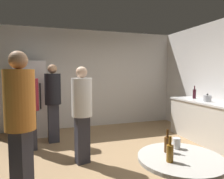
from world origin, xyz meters
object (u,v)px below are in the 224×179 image
kettle (207,98)px  wine_bottle_on_counter (194,94)px  refrigerator (32,99)px  person_in_orange_shirt (20,115)px  foreground_table (180,168)px  person_in_maroon_shirt (30,103)px  plastic_cup_white (176,143)px  person_in_white_shirt (82,107)px  person_in_black_shirt (53,97)px  beer_bottle_amber (170,153)px  beer_bottle_brown (167,144)px

kettle → wine_bottle_on_counter: size_ratio=0.79×
refrigerator → person_in_orange_shirt: size_ratio=1.02×
foreground_table → person_in_maroon_shirt: person_in_maroon_shirt is taller
wine_bottle_on_counter → foreground_table: wine_bottle_on_counter is taller
wine_bottle_on_counter → person_in_orange_shirt: person_in_orange_shirt is taller
plastic_cup_white → kettle: bearing=41.0°
plastic_cup_white → person_in_white_shirt: bearing=114.2°
person_in_black_shirt → person_in_white_shirt: bearing=11.6°
foreground_table → person_in_black_shirt: (-1.04, 3.02, 0.37)m
plastic_cup_white → person_in_maroon_shirt: (-1.58, 2.48, 0.14)m
kettle → plastic_cup_white: size_ratio=2.22×
foreground_table → person_in_black_shirt: bearing=109.1°
beer_bottle_amber → plastic_cup_white: bearing=45.7°
beer_bottle_brown → person_in_black_shirt: (-0.99, 2.88, 0.18)m
wine_bottle_on_counter → kettle: bearing=-101.0°
person_in_orange_shirt → person_in_maroon_shirt: 1.74m
person_in_orange_shirt → plastic_cup_white: bearing=3.8°
wine_bottle_on_counter → beer_bottle_brown: (-2.29, -2.36, -0.20)m
kettle → beer_bottle_brown: bearing=-140.0°
beer_bottle_amber → beer_bottle_brown: bearing=62.5°
plastic_cup_white → person_in_orange_shirt: person_in_orange_shirt is taller
wine_bottle_on_counter → plastic_cup_white: size_ratio=2.82×
beer_bottle_brown → person_in_orange_shirt: 1.64m
beer_bottle_brown → person_in_white_shirt: size_ratio=0.14×
beer_bottle_amber → person_in_black_shirt: (-0.89, 3.08, 0.18)m
wine_bottle_on_counter → person_in_maroon_shirt: person_in_maroon_shirt is taller
person_in_orange_shirt → person_in_maroon_shirt: (-0.02, 1.73, -0.11)m
plastic_cup_white → person_in_white_shirt: (-0.71, 1.59, 0.16)m
person_in_orange_shirt → person_in_black_shirt: bearing=107.6°
plastic_cup_white → person_in_white_shirt: 1.75m
kettle → beer_bottle_brown: kettle is taller
person_in_orange_shirt → person_in_white_shirt: person_in_orange_shirt is taller
beer_bottle_amber → refrigerator: bearing=109.9°
beer_bottle_amber → person_in_white_shirt: person_in_white_shirt is taller
beer_bottle_brown → person_in_maroon_shirt: 2.91m
beer_bottle_brown → person_in_maroon_shirt: (-1.44, 2.53, 0.11)m
person_in_orange_shirt → person_in_white_shirt: (0.85, 0.85, -0.09)m
refrigerator → foreground_table: bearing=-67.7°
foreground_table → plastic_cup_white: size_ratio=7.27×
beer_bottle_amber → plastic_cup_white: 0.36m
wine_bottle_on_counter → beer_bottle_brown: 3.29m
kettle → person_in_black_shirt: (-3.17, 1.05, 0.03)m
person_in_orange_shirt → beer_bottle_brown: bearing=-0.3°
person_in_black_shirt → beer_bottle_amber: bearing=8.8°
refrigerator → person_in_maroon_shirt: 1.03m
kettle → plastic_cup_white: 2.71m
person_in_maroon_shirt → person_in_black_shirt: bearing=119.0°
kettle → plastic_cup_white: (-2.04, -1.77, -0.18)m
foreground_table → beer_bottle_amber: beer_bottle_amber is taller
person_in_black_shirt → person_in_maroon_shirt: bearing=-59.5°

